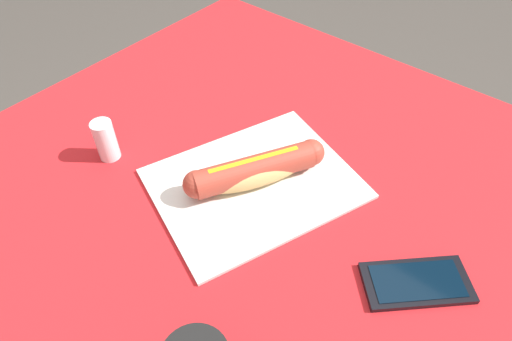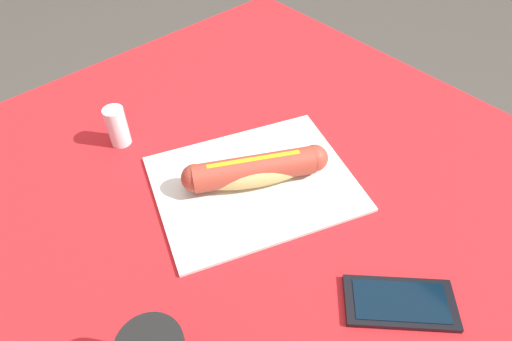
# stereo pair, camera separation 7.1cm
# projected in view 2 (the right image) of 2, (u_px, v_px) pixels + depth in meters

# --- Properties ---
(dining_table) EXTENTS (0.99, 0.99, 0.72)m
(dining_table) POSITION_uv_depth(u_px,v_px,m) (251.00, 228.00, 0.83)
(dining_table) COLOR brown
(dining_table) RESTS_ON ground
(paper_wrapper) EXTENTS (0.38, 0.34, 0.01)m
(paper_wrapper) POSITION_uv_depth(u_px,v_px,m) (256.00, 182.00, 0.73)
(paper_wrapper) COLOR silver
(paper_wrapper) RESTS_ON dining_table
(hot_dog) EXTENTS (0.22, 0.14, 0.05)m
(hot_dog) POSITION_uv_depth(u_px,v_px,m) (256.00, 169.00, 0.71)
(hot_dog) COLOR #DBB26B
(hot_dog) RESTS_ON paper_wrapper
(cell_phone) EXTENTS (0.15, 0.15, 0.01)m
(cell_phone) POSITION_uv_depth(u_px,v_px,m) (399.00, 304.00, 0.58)
(cell_phone) COLOR black
(cell_phone) RESTS_ON dining_table
(salt_shaker) EXTENTS (0.04, 0.04, 0.07)m
(salt_shaker) POSITION_uv_depth(u_px,v_px,m) (117.00, 126.00, 0.78)
(salt_shaker) COLOR silver
(salt_shaker) RESTS_ON dining_table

